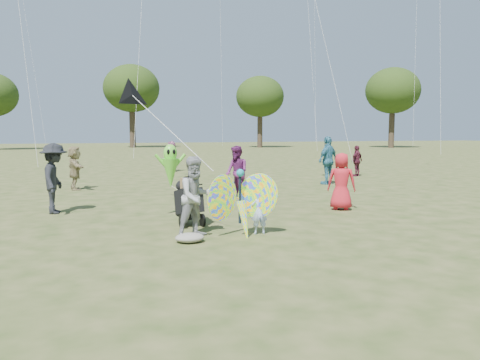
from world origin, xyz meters
name	(u,v)px	position (x,y,z in m)	size (l,w,h in m)	color
ground	(274,245)	(0.00, 0.00, 0.00)	(160.00, 160.00, 0.00)	#51592B
child_girl	(259,212)	(0.05, 0.96, 0.47)	(0.35, 0.23, 0.95)	#A9BDEF
adult_man	(196,197)	(-1.26, 1.15, 0.82)	(0.80, 0.62, 1.65)	#96979B
grey_bag	(190,238)	(-1.49, 0.68, 0.09)	(0.57, 0.47, 0.18)	gray
crowd_a	(341,181)	(3.26, 3.16, 0.79)	(0.77, 0.50, 1.57)	red
crowd_b	(54,178)	(-4.21, 4.95, 0.93)	(1.20, 0.69, 1.85)	black
crowd_c	(328,160)	(5.89, 8.84, 0.98)	(1.14, 0.48, 1.95)	teal
crowd_d	(75,168)	(-3.87, 10.08, 0.81)	(1.50, 0.48, 1.61)	#93835A
crowd_e	(237,172)	(1.14, 6.06, 0.85)	(0.83, 0.64, 1.70)	#66225E
crowd_h	(357,161)	(8.86, 11.47, 0.74)	(0.86, 0.36, 1.48)	#511B2A
crowd_j	(172,156)	(0.81, 16.73, 0.82)	(1.51, 0.48, 1.63)	#A75F88
jogging_stroller	(188,198)	(-1.16, 2.45, 0.61)	(0.57, 1.08, 1.09)	black
butterfly_kite	(242,204)	(-0.36, 0.88, 0.67)	(1.74, 0.75, 1.59)	#FF6128
delta_kite_rig	(133,96)	(-2.34, 2.78, 2.96)	(1.95, 1.86, 2.05)	black
alien_kite	(171,168)	(-0.84, 6.92, 0.97)	(1.12, 0.69, 1.74)	#62D431
tree_line	(155,89)	(3.67, 44.99, 6.86)	(91.78, 33.60, 10.79)	#3A2D21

